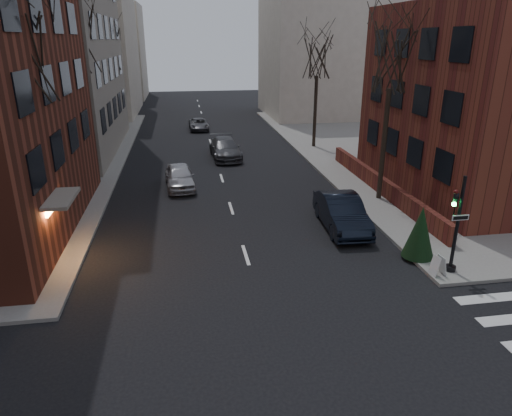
# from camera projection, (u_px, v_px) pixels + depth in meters

# --- Properties ---
(building_right_brick) EXTENTS (12.00, 14.00, 11.00)m
(building_right_brick) POSITION_uv_depth(u_px,v_px,m) (502.00, 101.00, 27.24)
(building_right_brick) COLOR maroon
(building_right_brick) RESTS_ON ground
(low_wall_right) EXTENTS (0.35, 16.00, 1.00)m
(low_wall_right) POSITION_uv_depth(u_px,v_px,m) (380.00, 184.00, 27.87)
(low_wall_right) COLOR maroon
(low_wall_right) RESTS_ON sidewalk_far_right
(building_distant_la) EXTENTS (14.00, 16.00, 18.00)m
(building_distant_la) POSITION_uv_depth(u_px,v_px,m) (72.00, 38.00, 54.64)
(building_distant_la) COLOR beige
(building_distant_la) RESTS_ON ground
(building_distant_ra) EXTENTS (14.00, 14.00, 16.00)m
(building_distant_ra) POSITION_uv_depth(u_px,v_px,m) (325.00, 47.00, 54.82)
(building_distant_ra) COLOR beige
(building_distant_ra) RESTS_ON ground
(building_distant_lb) EXTENTS (10.00, 12.00, 14.00)m
(building_distant_lb) POSITION_uv_depth(u_px,v_px,m) (111.00, 52.00, 71.36)
(building_distant_lb) COLOR beige
(building_distant_lb) RESTS_ON ground
(traffic_signal) EXTENTS (0.76, 0.44, 4.00)m
(traffic_signal) POSITION_uv_depth(u_px,v_px,m) (455.00, 231.00, 17.97)
(traffic_signal) COLOR black
(traffic_signal) RESTS_ON sidewalk_far_right
(tree_left_a) EXTENTS (4.18, 4.18, 10.26)m
(tree_left_a) POSITION_uv_depth(u_px,v_px,m) (14.00, 53.00, 17.82)
(tree_left_a) COLOR #2D231C
(tree_left_a) RESTS_ON sidewalk_far_left
(tree_left_b) EXTENTS (4.40, 4.40, 10.80)m
(tree_left_b) POSITION_uv_depth(u_px,v_px,m) (76.00, 40.00, 28.77)
(tree_left_b) COLOR #2D231C
(tree_left_b) RESTS_ON sidewalk_far_left
(tree_left_c) EXTENTS (3.96, 3.96, 9.72)m
(tree_left_c) POSITION_uv_depth(u_px,v_px,m) (109.00, 50.00, 42.02)
(tree_left_c) COLOR #2D231C
(tree_left_c) RESTS_ON sidewalk_far_left
(tree_right_a) EXTENTS (3.96, 3.96, 9.72)m
(tree_right_a) POSITION_uv_depth(u_px,v_px,m) (392.00, 58.00, 24.29)
(tree_right_a) COLOR #2D231C
(tree_right_a) RESTS_ON sidewalk_far_right
(tree_right_b) EXTENTS (3.74, 3.74, 9.18)m
(tree_right_b) POSITION_uv_depth(u_px,v_px,m) (318.00, 57.00, 37.40)
(tree_right_b) COLOR #2D231C
(tree_right_b) RESTS_ON sidewalk_far_right
(streetlamp_near) EXTENTS (0.36, 0.36, 6.28)m
(streetlamp_near) POSITION_uv_depth(u_px,v_px,m) (84.00, 125.00, 26.79)
(streetlamp_near) COLOR black
(streetlamp_near) RESTS_ON sidewalk_far_left
(streetlamp_far) EXTENTS (0.36, 0.36, 6.28)m
(streetlamp_far) POSITION_uv_depth(u_px,v_px,m) (122.00, 90.00, 45.29)
(streetlamp_far) COLOR black
(streetlamp_far) RESTS_ON sidewalk_far_left
(parked_sedan) EXTENTS (2.04, 5.22, 1.69)m
(parked_sedan) POSITION_uv_depth(u_px,v_px,m) (342.00, 212.00, 22.82)
(parked_sedan) COLOR black
(parked_sedan) RESTS_ON ground
(car_lane_silver) EXTENTS (2.08, 4.51, 1.50)m
(car_lane_silver) POSITION_uv_depth(u_px,v_px,m) (180.00, 176.00, 29.09)
(car_lane_silver) COLOR #AAAAAF
(car_lane_silver) RESTS_ON ground
(car_lane_gray) EXTENTS (2.40, 5.47, 1.56)m
(car_lane_gray) POSITION_uv_depth(u_px,v_px,m) (225.00, 148.00, 36.35)
(car_lane_gray) COLOR #424348
(car_lane_gray) RESTS_ON ground
(car_lane_far) EXTENTS (2.07, 4.26, 1.17)m
(car_lane_far) POSITION_uv_depth(u_px,v_px,m) (199.00, 124.00, 47.65)
(car_lane_far) COLOR #46454B
(car_lane_far) RESTS_ON ground
(sandwich_board) EXTENTS (0.40, 0.53, 0.81)m
(sandwich_board) POSITION_uv_depth(u_px,v_px,m) (438.00, 265.00, 18.13)
(sandwich_board) COLOR white
(sandwich_board) RESTS_ON sidewalk_far_right
(evergreen_shrub) EXTENTS (1.36, 1.36, 2.26)m
(evergreen_shrub) POSITION_uv_depth(u_px,v_px,m) (420.00, 232.00, 19.41)
(evergreen_shrub) COLOR black
(evergreen_shrub) RESTS_ON sidewalk_far_right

